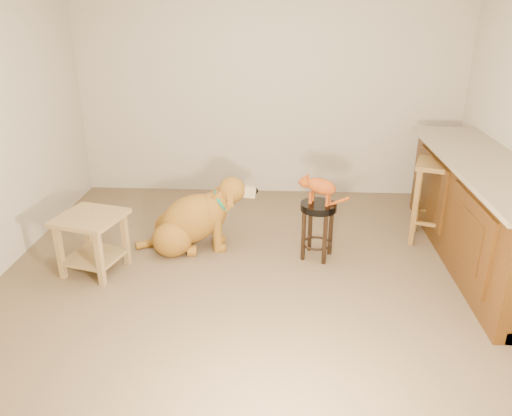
# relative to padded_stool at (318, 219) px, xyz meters

# --- Properties ---
(floor) EXTENTS (4.50, 4.00, 0.01)m
(floor) POSITION_rel_padded_stool_xyz_m (-0.50, -0.28, -0.38)
(floor) COLOR brown
(floor) RESTS_ON ground
(room_shell) EXTENTS (4.54, 4.04, 2.62)m
(room_shell) POSITION_rel_padded_stool_xyz_m (-0.50, -0.28, 1.30)
(room_shell) COLOR #BBB196
(room_shell) RESTS_ON ground
(cabinet_run) EXTENTS (0.70, 2.56, 0.94)m
(cabinet_run) POSITION_rel_padded_stool_xyz_m (1.44, 0.02, 0.06)
(cabinet_run) COLOR #4B2B0D
(cabinet_run) RESTS_ON ground
(padded_stool) EXTENTS (0.35, 0.35, 0.53)m
(padded_stool) POSITION_rel_padded_stool_xyz_m (0.00, 0.00, 0.00)
(padded_stool) COLOR black
(padded_stool) RESTS_ON ground
(wood_stool) EXTENTS (0.55, 0.55, 0.80)m
(wood_stool) POSITION_rel_padded_stool_xyz_m (1.16, 0.41, 0.04)
(wood_stool) COLOR brown
(wood_stool) RESTS_ON ground
(side_table) EXTENTS (0.62, 0.62, 0.53)m
(side_table) POSITION_rel_padded_stool_xyz_m (-1.95, -0.36, -0.03)
(side_table) COLOR olive
(side_table) RESTS_ON ground
(golden_retriever) EXTENTS (1.18, 0.62, 0.75)m
(golden_retriever) POSITION_rel_padded_stool_xyz_m (-1.17, 0.13, -0.10)
(golden_retriever) COLOR brown
(golden_retriever) RESTS_ON ground
(tabby_kitten) EXTENTS (0.46, 0.22, 0.29)m
(tabby_kitten) POSITION_rel_padded_stool_xyz_m (-0.01, 0.00, 0.31)
(tabby_kitten) COLOR #89370D
(tabby_kitten) RESTS_ON padded_stool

